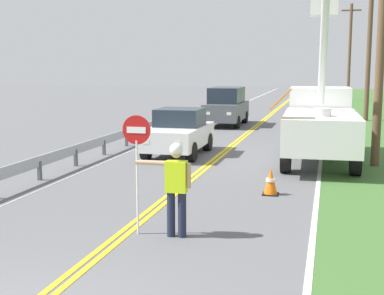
{
  "coord_description": "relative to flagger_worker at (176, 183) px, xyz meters",
  "views": [
    {
      "loc": [
        3.81,
        -5.02,
        3.25
      ],
      "look_at": [
        0.46,
        8.05,
        1.2
      ],
      "focal_mm": 50.14,
      "sensor_mm": 36.0,
      "label": 1
    }
  ],
  "objects": [
    {
      "name": "traffic_cone_lead",
      "position": [
        1.4,
        3.87,
        -0.71
      ],
      "size": [
        0.4,
        0.4,
        0.7
      ],
      "color": "orange",
      "rests_on": "ground"
    },
    {
      "name": "centerline_yellow_left",
      "position": [
        -1.13,
        15.45,
        -1.04
      ],
      "size": [
        0.11,
        110.0,
        0.01
      ],
      "primitive_type": "cube",
      "color": "yellow",
      "rests_on": "ground"
    },
    {
      "name": "oncoming_sedan_nearest",
      "position": [
        -2.58,
        9.33,
        -0.21
      ],
      "size": [
        1.93,
        4.12,
        1.7
      ],
      "color": "silver",
      "rests_on": "ground"
    },
    {
      "name": "flagger_worker",
      "position": [
        0.0,
        0.0,
        0.0
      ],
      "size": [
        1.09,
        0.25,
        1.83
      ],
      "color": "#1E2338",
      "rests_on": "ground"
    },
    {
      "name": "edge_line_right",
      "position": [
        2.56,
        15.45,
        -1.04
      ],
      "size": [
        0.12,
        110.0,
        0.01
      ],
      "primitive_type": "cube",
      "color": "silver",
      "rests_on": "ground"
    },
    {
      "name": "centerline_yellow_right",
      "position": [
        -0.95,
        15.45,
        -1.04
      ],
      "size": [
        0.11,
        110.0,
        0.01
      ],
      "primitive_type": "cube",
      "color": "yellow",
      "rests_on": "ground"
    },
    {
      "name": "utility_pole_mid",
      "position": [
        4.94,
        24.25,
        3.55
      ],
      "size": [
        1.8,
        0.28,
        8.82
      ],
      "color": "brown",
      "rests_on": "ground"
    },
    {
      "name": "guardrail_left_shoulder",
      "position": [
        -5.24,
        12.0,
        -0.53
      ],
      "size": [
        0.1,
        32.0,
        0.71
      ],
      "color": "#9EA0A3",
      "rests_on": "ground"
    },
    {
      "name": "utility_pole_near",
      "position": [
        4.3,
        8.75,
        3.16
      ],
      "size": [
        1.8,
        0.28,
        8.05
      ],
      "color": "brown",
      "rests_on": "ground"
    },
    {
      "name": "edge_line_left",
      "position": [
        -4.64,
        15.45,
        -1.04
      ],
      "size": [
        0.12,
        110.0,
        0.01
      ],
      "primitive_type": "cube",
      "color": "silver",
      "rests_on": "ground"
    },
    {
      "name": "utility_pole_far",
      "position": [
        4.45,
        43.51,
        3.63
      ],
      "size": [
        1.8,
        0.28,
        8.98
      ],
      "color": "brown",
      "rests_on": "ground"
    },
    {
      "name": "oncoming_suv_second",
      "position": [
        -2.73,
        19.62,
        0.01
      ],
      "size": [
        1.93,
        4.62,
        2.1
      ],
      "color": "#4C5156",
      "rests_on": "ground"
    },
    {
      "name": "utility_bucket_truck",
      "position": [
        2.49,
        9.44,
        0.38
      ],
      "size": [
        2.67,
        6.88,
        5.74
      ],
      "color": "white",
      "rests_on": "ground"
    },
    {
      "name": "stop_sign_paddle",
      "position": [
        -0.77,
        -0.02,
        0.66
      ],
      "size": [
        0.56,
        0.04,
        2.33
      ],
      "color": "silver",
      "rests_on": "ground"
    }
  ]
}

